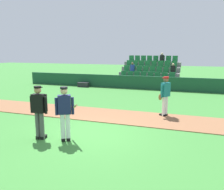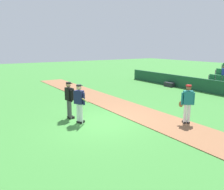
# 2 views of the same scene
# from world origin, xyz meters

# --- Properties ---
(ground_plane) EXTENTS (80.00, 80.00, 0.00)m
(ground_plane) POSITION_xyz_m (0.00, 0.00, 0.00)
(ground_plane) COLOR #387A33
(infield_dirt_path) EXTENTS (28.00, 2.16, 0.03)m
(infield_dirt_path) POSITION_xyz_m (0.00, 2.43, 0.01)
(infield_dirt_path) COLOR brown
(infield_dirt_path) RESTS_ON ground
(dugout_fence) EXTENTS (20.00, 0.16, 1.00)m
(dugout_fence) POSITION_xyz_m (0.00, 10.10, 0.50)
(dugout_fence) COLOR #19472D
(dugout_fence) RESTS_ON ground
(stadium_bleachers) EXTENTS (5.00, 3.80, 2.70)m
(stadium_bleachers) POSITION_xyz_m (0.00, 12.41, 0.74)
(stadium_bleachers) COLOR slate
(stadium_bleachers) RESTS_ON ground
(batter_navy_jersey) EXTENTS (0.74, 0.70, 1.76)m
(batter_navy_jersey) POSITION_xyz_m (-0.40, -0.80, 0.97)
(batter_navy_jersey) COLOR white
(batter_navy_jersey) RESTS_ON ground
(umpire_home_plate) EXTENTS (0.59, 0.33, 1.76)m
(umpire_home_plate) POSITION_xyz_m (-1.28, -0.90, 1.00)
(umpire_home_plate) COLOR #4C4C4C
(umpire_home_plate) RESTS_ON ground
(runner_teal_jersey) EXTENTS (0.49, 0.57, 1.76)m
(runner_teal_jersey) POSITION_xyz_m (2.27, 3.12, 0.96)
(runner_teal_jersey) COLOR white
(runner_teal_jersey) RESTS_ON ground
(equipment_bag) EXTENTS (0.90, 0.36, 0.36)m
(equipment_bag) POSITION_xyz_m (-4.84, 9.65, 0.18)
(equipment_bag) COLOR #232328
(equipment_bag) RESTS_ON ground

